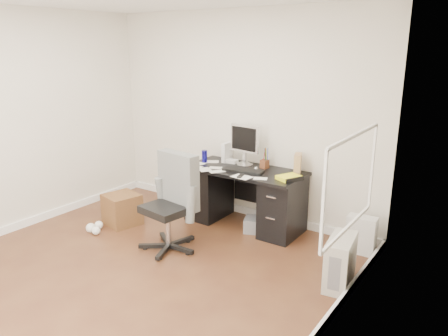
# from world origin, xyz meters

# --- Properties ---
(ground) EXTENTS (4.00, 4.00, 0.00)m
(ground) POSITION_xyz_m (0.00, 0.00, 0.00)
(ground) COLOR #452316
(ground) RESTS_ON ground
(room_shell) EXTENTS (4.02, 4.02, 2.71)m
(room_shell) POSITION_xyz_m (0.03, 0.03, 1.66)
(room_shell) COLOR beige
(room_shell) RESTS_ON ground
(desk) EXTENTS (1.50, 0.70, 0.75)m
(desk) POSITION_xyz_m (0.30, 1.65, 0.40)
(desk) COLOR black
(desk) RESTS_ON ground
(loose_papers) EXTENTS (1.10, 0.60, 0.00)m
(loose_papers) POSITION_xyz_m (0.10, 1.60, 0.75)
(loose_papers) COLOR white
(loose_papers) RESTS_ON desk
(lcd_monitor) EXTENTS (0.45, 0.29, 0.54)m
(lcd_monitor) POSITION_xyz_m (0.21, 1.79, 1.02)
(lcd_monitor) COLOR silver
(lcd_monitor) RESTS_ON desk
(keyboard) EXTENTS (0.52, 0.24, 0.03)m
(keyboard) POSITION_xyz_m (0.34, 1.55, 0.76)
(keyboard) COLOR black
(keyboard) RESTS_ON desk
(computer_mouse) EXTENTS (0.06, 0.06, 0.05)m
(computer_mouse) POSITION_xyz_m (0.45, 1.67, 0.78)
(computer_mouse) COLOR silver
(computer_mouse) RESTS_ON desk
(travel_mug) EXTENTS (0.09, 0.09, 0.16)m
(travel_mug) POSITION_xyz_m (-0.32, 1.64, 0.83)
(travel_mug) COLOR navy
(travel_mug) RESTS_ON desk
(white_binder) EXTENTS (0.12, 0.23, 0.26)m
(white_binder) POSITION_xyz_m (-0.10, 1.84, 0.88)
(white_binder) COLOR white
(white_binder) RESTS_ON desk
(magazine_file) EXTENTS (0.17, 0.23, 0.24)m
(magazine_file) POSITION_xyz_m (0.93, 1.84, 0.87)
(magazine_file) COLOR #AC7D53
(magazine_file) RESTS_ON desk
(pen_cup) EXTENTS (0.13, 0.13, 0.26)m
(pen_cup) POSITION_xyz_m (0.48, 1.83, 0.88)
(pen_cup) COLOR #5E2F1B
(pen_cup) RESTS_ON desk
(yellow_book) EXTENTS (0.29, 0.32, 0.05)m
(yellow_book) POSITION_xyz_m (0.96, 1.57, 0.77)
(yellow_book) COLOR #FFFA1B
(yellow_book) RESTS_ON desk
(paper_remote) EXTENTS (0.25, 0.21, 0.02)m
(paper_remote) POSITION_xyz_m (0.45, 1.35, 0.76)
(paper_remote) COLOR white
(paper_remote) RESTS_ON desk
(office_chair) EXTENTS (0.70, 0.70, 1.10)m
(office_chair) POSITION_xyz_m (-0.05, 0.58, 0.55)
(office_chair) COLOR #555755
(office_chair) RESTS_ON ground
(pc_tower) EXTENTS (0.28, 0.52, 0.49)m
(pc_tower) POSITION_xyz_m (1.84, 0.91, 0.25)
(pc_tower) COLOR beige
(pc_tower) RESTS_ON ground
(shopping_bag) EXTENTS (0.32, 0.24, 0.43)m
(shopping_bag) POSITION_xyz_m (1.79, 1.72, 0.21)
(shopping_bag) COLOR silver
(shopping_bag) RESTS_ON ground
(wicker_basket) EXTENTS (0.48, 0.48, 0.40)m
(wicker_basket) POSITION_xyz_m (-1.03, 0.79, 0.20)
(wicker_basket) COLOR #4E3517
(wicker_basket) RESTS_ON ground
(desk_printer) EXTENTS (0.37, 0.34, 0.18)m
(desk_printer) POSITION_xyz_m (0.55, 1.56, 0.09)
(desk_printer) COLOR slate
(desk_printer) RESTS_ON ground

